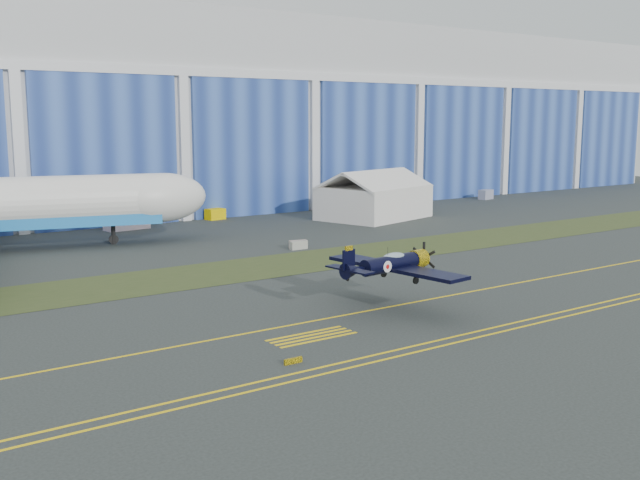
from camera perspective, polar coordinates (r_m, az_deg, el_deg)
ground at (r=66.48m, az=8.24°, el=-3.14°), size 260.00×260.00×0.00m
grass_median at (r=77.02m, az=1.07°, el=-1.34°), size 260.00×10.00×0.02m
hangar at (r=127.02m, az=-14.72°, el=9.26°), size 220.00×45.70×30.00m
taxiway_centreline at (r=63.03m, az=11.36°, el=-3.89°), size 200.00×0.20×0.02m
edge_line_near at (r=57.13m, az=18.31°, el=-5.53°), size 80.00×0.20×0.02m
edge_line_far at (r=57.71m, az=17.51°, el=-5.35°), size 80.00×0.20×0.02m
hold_short_ladder at (r=49.32m, az=-0.63°, el=-7.36°), size 6.00×2.40×0.02m
guard_board_left at (r=44.06m, az=-2.06°, el=-9.18°), size 1.20×0.15×0.35m
warbird at (r=55.42m, az=5.37°, el=-1.82°), size 11.37×13.20×3.60m
tent at (r=107.82m, az=4.14°, el=3.51°), size 17.49×14.68×7.01m
shipping_container at (r=99.93m, az=-14.52°, el=1.48°), size 5.91×2.98×2.45m
tug at (r=107.58m, az=-7.99°, el=1.97°), size 2.89×2.08×1.54m
gse_box at (r=137.18m, az=12.52°, el=3.40°), size 3.09×2.06×1.70m
barrier_a at (r=82.57m, az=-1.68°, el=-0.33°), size 2.07×0.91×0.90m
barrier_b at (r=81.93m, az=-1.63°, el=-0.40°), size 2.01×0.65×0.90m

